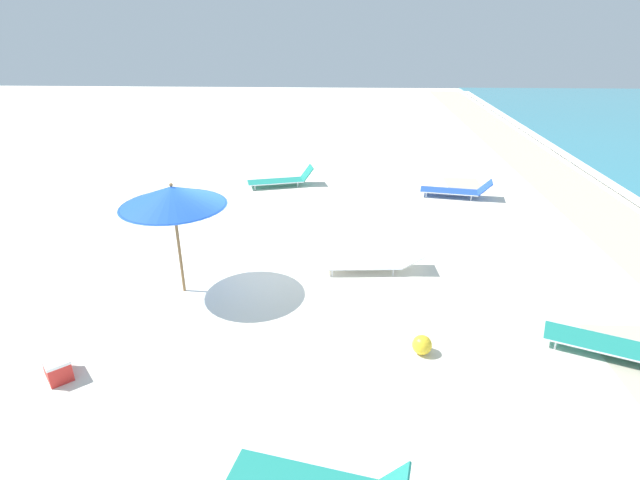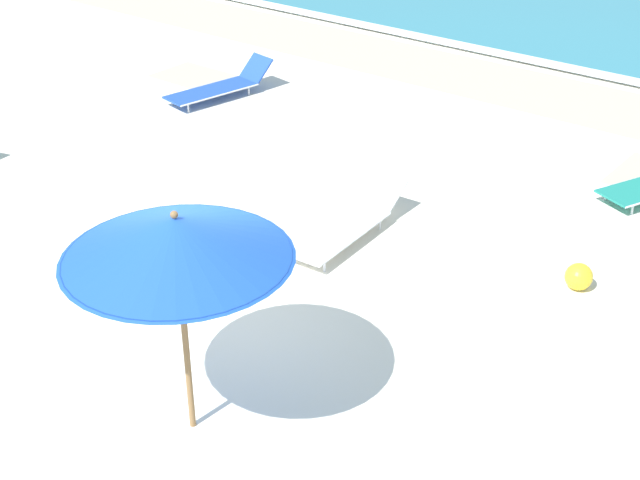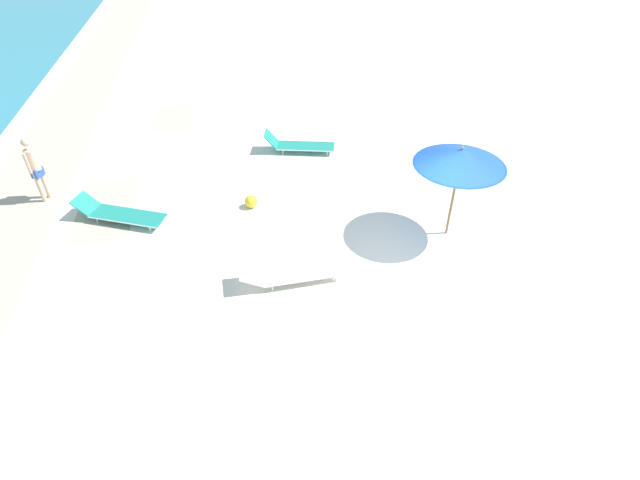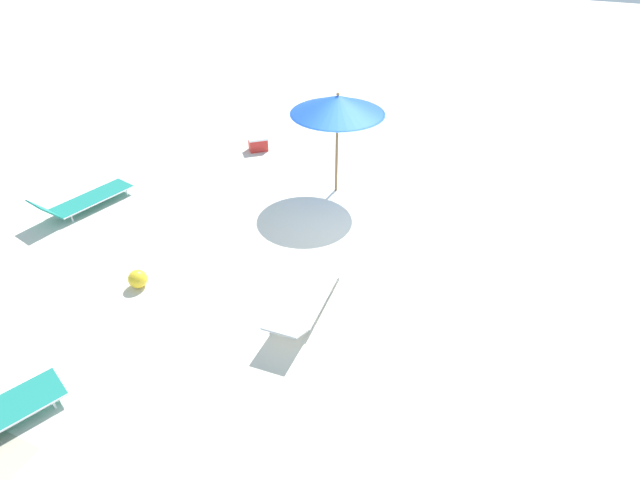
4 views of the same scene
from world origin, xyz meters
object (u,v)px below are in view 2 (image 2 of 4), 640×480
beach_umbrella (176,239)px  beach_ball (579,277)px  sun_lounger_beside_umbrella (221,86)px  sun_lounger_near_water_left (347,223)px

beach_umbrella → beach_ball: 5.31m
sun_lounger_beside_umbrella → beach_ball: sun_lounger_beside_umbrella is taller
sun_lounger_beside_umbrella → sun_lounger_near_water_left: size_ratio=0.99×
sun_lounger_beside_umbrella → sun_lounger_near_water_left: (5.01, -2.86, -0.01)m
beach_ball → beach_umbrella: bearing=-112.3°
sun_lounger_near_water_left → sun_lounger_beside_umbrella: bearing=146.8°
beach_umbrella → sun_lounger_beside_umbrella: (-6.08, 6.78, -1.84)m
beach_umbrella → sun_lounger_beside_umbrella: beach_umbrella is taller
sun_lounger_beside_umbrella → sun_lounger_near_water_left: 5.77m
sun_lounger_near_water_left → beach_umbrella: bearing=-78.3°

